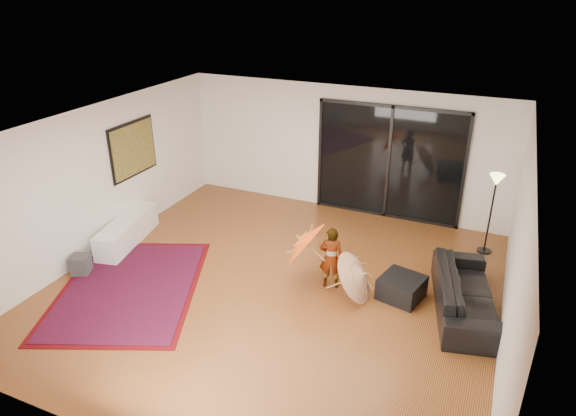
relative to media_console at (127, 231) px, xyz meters
The scene contains 17 objects.
floor 3.27m from the media_console, ahead, with size 7.00×7.00×0.00m, color brown.
ceiling 4.08m from the media_console, ahead, with size 7.00×7.00×0.00m, color white.
wall_back 4.70m from the media_console, 44.63° to the left, with size 7.00×7.00×0.00m, color silver.
wall_front 5.11m from the media_console, 49.40° to the right, with size 7.00×7.00×0.00m, color silver.
wall_left 1.17m from the media_console, 130.63° to the right, with size 7.00×7.00×0.00m, color silver.
wall_right 6.85m from the media_console, ahead, with size 7.00×7.00×0.00m, color silver.
sliding_door 5.39m from the media_console, 36.78° to the left, with size 3.06×0.07×2.40m.
painting 1.59m from the media_console, 106.79° to the left, with size 0.04×1.28×1.08m.
media_console is the anchor object (origin of this frame).
speaker 1.24m from the media_console, 90.00° to the right, with size 0.30×0.30×0.34m, color #424244.
persian_rug 1.68m from the media_console, 50.53° to the right, with size 3.20×3.67×0.02m.
sofa 6.21m from the media_console, ahead, with size 2.15×0.84×0.63m, color black.
ottoman 5.25m from the media_console, ahead, with size 0.63×0.63×0.36m, color black.
floor_lamp 6.85m from the media_console, 20.49° to the left, with size 0.26×0.26×1.54m.
child 4.10m from the media_console, ahead, with size 0.39×0.26×1.08m, color #999999.
parasol_orange 3.57m from the media_console, ahead, with size 0.67×0.92×0.91m.
parasol_white 4.69m from the media_console, ahead, with size 0.65×0.87×0.95m.
Camera 1 is at (3.09, -6.51, 4.75)m, focal length 32.00 mm.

